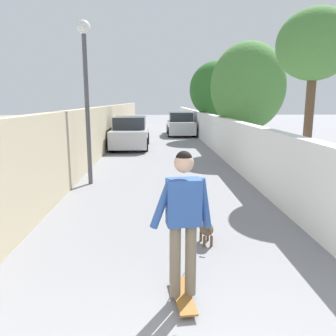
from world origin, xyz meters
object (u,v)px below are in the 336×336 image
object	(u,v)px
skateboard	(183,295)
car_near	(130,133)
tree_right_mid	(216,90)
tree_right_far	(248,87)
person_skateboarder	(183,213)
tree_right_near	(315,47)
dog	(206,227)
car_far	(181,125)
lamp_post	(86,75)

from	to	relation	value
skateboard	car_near	xyz separation A→B (m)	(13.24, 1.57, 0.65)
tree_right_mid	car_near	world-z (taller)	tree_right_mid
tree_right_far	person_skateboarder	bearing A→B (deg)	161.74
tree_right_near	person_skateboarder	distance (m)	7.22
tree_right_near	person_skateboarder	bearing A→B (deg)	144.95
tree_right_mid	car_near	size ratio (longest dim) A/B	1.11
dog	car_far	size ratio (longest dim) A/B	0.46
tree_right_near	tree_right_mid	bearing A→B (deg)	2.73
tree_right_far	car_near	xyz separation A→B (m)	(2.24, 5.20, -2.18)
tree_right_near	car_near	world-z (taller)	tree_right_near
skateboard	car_far	bearing A→B (deg)	-4.09
tree_right_mid	person_skateboarder	world-z (taller)	tree_right_mid
tree_right_far	skateboard	xyz separation A→B (m)	(-11.01, 3.63, -2.83)
tree_right_far	lamp_post	world-z (taller)	tree_right_far
lamp_post	skateboard	xyz separation A→B (m)	(-5.79, -2.17, -2.92)
tree_right_near	skateboard	size ratio (longest dim) A/B	5.74
tree_right_near	dog	xyz separation A→B (m)	(-3.88, 3.36, -3.43)
tree_right_mid	lamp_post	distance (m)	12.48
lamp_post	car_far	size ratio (longest dim) A/B	1.06
tree_right_near	car_near	distance (m)	9.91
tree_right_mid	tree_right_near	bearing A→B (deg)	-177.27
lamp_post	dog	distance (m)	5.64
tree_right_mid	lamp_post	xyz separation A→B (m)	(-11.22, 5.48, 0.03)
tree_right_far	skateboard	size ratio (longest dim) A/B	5.83
lamp_post	skateboard	distance (m)	6.84
tree_right_near	tree_right_mid	world-z (taller)	tree_right_near
person_skateboarder	car_far	size ratio (longest dim) A/B	0.41
tree_right_far	car_far	bearing A→B (deg)	15.06
tree_right_mid	dog	distance (m)	15.86
tree_right_far	skateboard	world-z (taller)	tree_right_far
tree_right_far	car_far	world-z (taller)	tree_right_far
tree_right_near	dog	size ratio (longest dim) A/B	2.44
person_skateboarder	car_near	bearing A→B (deg)	6.74
person_skateboarder	skateboard	bearing A→B (deg)	-3.58
lamp_post	dog	bearing A→B (deg)	-147.30
tree_right_far	car_near	world-z (taller)	tree_right_far
car_near	tree_right_near	bearing A→B (deg)	-144.94
tree_right_near	skateboard	world-z (taller)	tree_right_near
lamp_post	car_far	xyz separation A→B (m)	(13.57, -3.55, -2.28)
dog	car_near	bearing A→B (deg)	10.12
tree_right_mid	person_skateboarder	distance (m)	17.43
tree_right_near	skateboard	xyz separation A→B (m)	(-5.51, 3.86, -3.64)
tree_right_near	dog	world-z (taller)	tree_right_near
car_far	car_near	bearing A→B (deg)	154.26
car_far	tree_right_near	bearing A→B (deg)	-169.85
tree_right_mid	lamp_post	bearing A→B (deg)	153.95
tree_right_mid	dog	bearing A→B (deg)	169.65
lamp_post	person_skateboarder	xyz separation A→B (m)	(-5.79, -2.17, -1.90)
person_skateboarder	car_near	distance (m)	13.34
skateboard	person_skateboarder	xyz separation A→B (m)	(-0.00, 0.00, 1.02)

